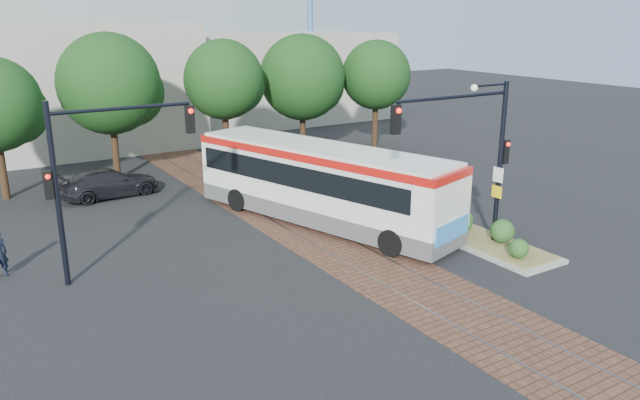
{
  "coord_description": "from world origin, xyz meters",
  "views": [
    {
      "loc": [
        -12.47,
        -16.3,
        8.5
      ],
      "look_at": [
        -0.21,
        3.26,
        1.6
      ],
      "focal_mm": 35.0,
      "sensor_mm": 36.0,
      "label": 1
    }
  ],
  "objects_px": {
    "traffic_island": "(490,238)",
    "parked_car": "(109,183)",
    "signal_pole_main": "(478,141)",
    "city_bus": "(321,180)",
    "signal_pole_left": "(92,165)"
  },
  "relations": [
    {
      "from": "city_bus",
      "to": "signal_pole_left",
      "type": "height_order",
      "value": "signal_pole_left"
    },
    {
      "from": "traffic_island",
      "to": "parked_car",
      "type": "relative_size",
      "value": 1.1
    },
    {
      "from": "signal_pole_left",
      "to": "traffic_island",
      "type": "bearing_deg",
      "value": -20.36
    },
    {
      "from": "city_bus",
      "to": "parked_car",
      "type": "relative_size",
      "value": 2.67
    },
    {
      "from": "signal_pole_main",
      "to": "signal_pole_left",
      "type": "xyz_separation_m",
      "value": [
        -12.23,
        4.8,
        -0.29
      ]
    },
    {
      "from": "signal_pole_left",
      "to": "parked_car",
      "type": "distance_m",
      "value": 10.54
    },
    {
      "from": "traffic_island",
      "to": "parked_car",
      "type": "xyz_separation_m",
      "value": [
        -10.51,
        14.58,
        0.35
      ]
    },
    {
      "from": "signal_pole_main",
      "to": "city_bus",
      "type": "bearing_deg",
      "value": 117.27
    },
    {
      "from": "signal_pole_left",
      "to": "parked_car",
      "type": "xyz_separation_m",
      "value": [
        2.68,
        9.69,
        -3.18
      ]
    },
    {
      "from": "city_bus",
      "to": "signal_pole_left",
      "type": "relative_size",
      "value": 2.1
    },
    {
      "from": "traffic_island",
      "to": "parked_car",
      "type": "distance_m",
      "value": 17.98
    },
    {
      "from": "city_bus",
      "to": "signal_pole_main",
      "type": "bearing_deg",
      "value": -79.62
    },
    {
      "from": "city_bus",
      "to": "parked_car",
      "type": "distance_m",
      "value": 10.98
    },
    {
      "from": "parked_car",
      "to": "signal_pole_left",
      "type": "bearing_deg",
      "value": 159.09
    },
    {
      "from": "city_bus",
      "to": "parked_car",
      "type": "bearing_deg",
      "value": 110.13
    }
  ]
}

